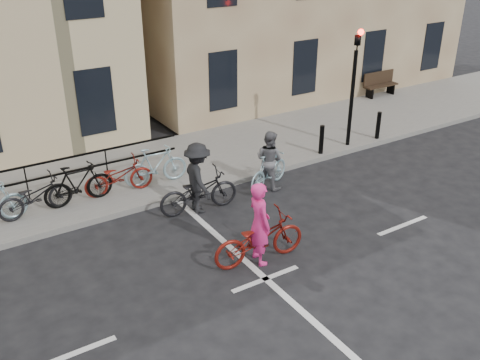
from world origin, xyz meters
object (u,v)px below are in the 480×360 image
cyclist_dark (198,185)px  cyclist_grey (269,165)px  traffic_light (354,74)px  cyclist_pink (259,235)px  bench (380,83)px

cyclist_dark → cyclist_grey: bearing=-79.2°
traffic_light → cyclist_pink: traffic_light is taller
cyclist_grey → cyclist_dark: cyclist_dark is taller
bench → cyclist_grey: bearing=-153.3°
bench → traffic_light: bearing=-144.8°
cyclist_pink → cyclist_dark: 2.64m
cyclist_grey → bench: bearing=-84.6°
cyclist_dark → cyclist_pink: bearing=-172.9°
bench → cyclist_dark: (-10.78, -4.46, 0.04)m
cyclist_pink → cyclist_grey: 3.59m
cyclist_pink → cyclist_grey: bearing=-32.5°
cyclist_grey → cyclist_dark: size_ratio=0.83×
traffic_light → cyclist_grey: 4.23m
traffic_light → cyclist_dark: bearing=-169.9°
traffic_light → cyclist_grey: size_ratio=2.25×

